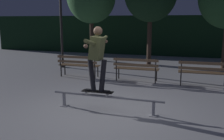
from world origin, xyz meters
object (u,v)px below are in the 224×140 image
skateboard (97,92)px  park_bench_leftmost (78,63)px  skateboarder (97,54)px  park_bench_left_center (136,67)px  park_bench_right_center (203,71)px  lamp_post_left (61,13)px  grind_rail (106,99)px

skateboard → park_bench_leftmost: bearing=122.5°
skateboarder → park_bench_left_center: 3.27m
park_bench_leftmost → park_bench_right_center: 4.53m
park_bench_leftmost → park_bench_left_center: 2.26m
skateboarder → lamp_post_left: bearing=126.8°
park_bench_left_center → lamp_post_left: lamp_post_left is taller
park_bench_left_center → park_bench_right_center: bearing=0.0°
lamp_post_left → park_bench_leftmost: bearing=-46.5°
skateboarder → lamp_post_left: lamp_post_left is taller
skateboard → park_bench_right_center: 4.03m
grind_rail → skateboard: bearing=180.0°
skateboard → lamp_post_left: (-3.63, 4.86, 2.03)m
skateboarder → park_bench_left_center: bearing=85.3°
park_bench_left_center → grind_rail: bearing=-90.6°
grind_rail → park_bench_leftmost: bearing=125.4°
park_bench_left_center → park_bench_right_center: (2.26, 0.00, 0.00)m
skateboard → skateboarder: size_ratio=0.50×
park_bench_right_center → grind_rail: bearing=-126.1°
skateboard → skateboarder: (0.00, 0.00, 0.94)m
park_bench_left_center → skateboarder: bearing=-94.7°
grind_rail → skateboard: skateboard is taller
park_bench_left_center → park_bench_right_center: size_ratio=1.00×
grind_rail → lamp_post_left: size_ratio=0.72×
park_bench_right_center → lamp_post_left: bearing=164.4°
skateboarder → grind_rail: bearing=-0.0°
park_bench_leftmost → lamp_post_left: bearing=133.5°
park_bench_leftmost → park_bench_left_center: (2.26, 0.00, 0.00)m
grind_rail → park_bench_leftmost: park_bench_leftmost is taller
park_bench_leftmost → lamp_post_left: lamp_post_left is taller
skateboard → lamp_post_left: size_ratio=0.20×
park_bench_left_center → park_bench_right_center: 2.26m
skateboarder → park_bench_right_center: (2.52, 3.14, -0.85)m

